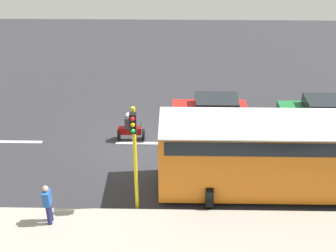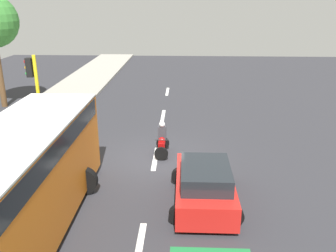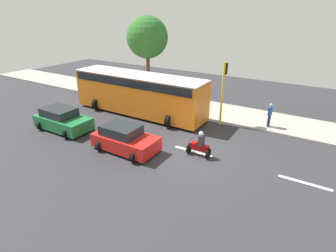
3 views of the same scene
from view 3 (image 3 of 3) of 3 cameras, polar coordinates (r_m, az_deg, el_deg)
name	(u,v)px [view 3 (image 3 of 3)]	position (r m, az deg, el deg)	size (l,w,h in m)	color
ground_plane	(193,152)	(16.06, 5.36, -5.53)	(40.00, 60.00, 0.10)	#2D2D33
sidewalk	(233,114)	(21.97, 13.61, 2.42)	(4.00, 60.00, 0.15)	#9E998E
lane_stripe_north	(305,183)	(14.84, 26.92, -10.65)	(0.20, 2.40, 0.01)	white
lane_stripe_mid	(193,151)	(16.03, 5.37, -5.36)	(0.20, 2.40, 0.01)	white
lane_stripe_south	(116,130)	(19.13, -10.90, -0.75)	(0.20, 2.40, 0.01)	white
lane_stripe_far_south	(60,114)	(23.38, -21.93, 2.44)	(0.20, 2.40, 0.01)	white
car_red	(125,139)	(16.03, -9.13, -2.73)	(2.31, 3.86, 1.52)	red
car_green	(62,120)	(19.95, -21.40, 1.22)	(2.32, 4.02, 1.52)	#1E7238
city_bus	(138,91)	(21.30, -6.27, 7.31)	(3.20, 11.00, 3.16)	orange
motorcycle	(199,146)	(15.34, 6.63, -4.12)	(0.60, 1.30, 1.53)	black
pedestrian_near_signal	(270,114)	(19.89, 20.71, 2.34)	(0.40, 0.24, 1.69)	#1E1E4C
traffic_light_corner	(223,85)	(19.24, 11.64, 8.58)	(0.49, 0.24, 4.50)	yellow
street_tree_north	(147,37)	(28.48, -4.41, 18.15)	(4.17, 4.17, 7.24)	brown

